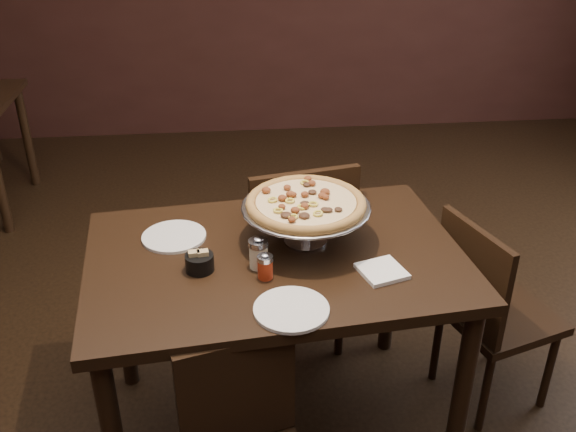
{
  "coord_description": "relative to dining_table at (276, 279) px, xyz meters",
  "views": [
    {
      "loc": [
        -0.22,
        -1.84,
        2.06
      ],
      "look_at": [
        -0.03,
        0.15,
        0.96
      ],
      "focal_mm": 40.0,
      "sensor_mm": 36.0,
      "label": 1
    }
  ],
  "objects": [
    {
      "name": "napkin_stack",
      "position": [
        0.35,
        -0.16,
        0.12
      ],
      "size": [
        0.18,
        0.18,
        0.02
      ],
      "primitive_type": "cube",
      "rotation": [
        0.0,
        0.0,
        0.3
      ],
      "color": "white",
      "rests_on": "dining_table"
    },
    {
      "name": "room",
      "position": [
        0.14,
        -0.08,
        0.68
      ],
      "size": [
        6.04,
        7.04,
        2.84
      ],
      "color": "black",
      "rests_on": "ground"
    },
    {
      "name": "pepper_flake_shaker",
      "position": [
        -0.05,
        -0.15,
        0.15
      ],
      "size": [
        0.05,
        0.05,
        0.1
      ],
      "color": "maroon",
      "rests_on": "dining_table"
    },
    {
      "name": "chair_far",
      "position": [
        0.12,
        0.48,
        -0.18
      ],
      "size": [
        0.55,
        0.55,
        0.99
      ],
      "rotation": [
        0.0,
        0.0,
        3.34
      ],
      "color": "black",
      "rests_on": "ground"
    },
    {
      "name": "parmesan_shaker",
      "position": [
        -0.06,
        -0.08,
        0.17
      ],
      "size": [
        0.07,
        0.07,
        0.12
      ],
      "color": "beige",
      "rests_on": "dining_table"
    },
    {
      "name": "plate_near",
      "position": [
        0.02,
        -0.34,
        0.12
      ],
      "size": [
        0.24,
        0.24,
        0.01
      ],
      "primitive_type": "cylinder",
      "color": "white",
      "rests_on": "dining_table"
    },
    {
      "name": "serving_spatula",
      "position": [
        0.08,
        -0.02,
        0.26
      ],
      "size": [
        0.16,
        0.16,
        0.02
      ],
      "rotation": [
        0.0,
        0.0,
        -0.93
      ],
      "color": "#B8B8BF",
      "rests_on": "pizza_stand"
    },
    {
      "name": "chair_side",
      "position": [
        0.87,
        0.07,
        -0.25
      ],
      "size": [
        0.51,
        0.51,
        0.87
      ],
      "rotation": [
        0.0,
        0.0,
        1.88
      ],
      "color": "black",
      "rests_on": "ground"
    },
    {
      "name": "plate_left",
      "position": [
        -0.37,
        0.15,
        0.12
      ],
      "size": [
        0.24,
        0.24,
        0.01
      ],
      "primitive_type": "cylinder",
      "color": "white",
      "rests_on": "dining_table"
    },
    {
      "name": "dining_table",
      "position": [
        0.0,
        0.0,
        0.0
      ],
      "size": [
        1.42,
        1.02,
        0.83
      ],
      "rotation": [
        0.0,
        0.0,
        0.1
      ],
      "color": "black",
      "rests_on": "ground"
    },
    {
      "name": "pizza_stand",
      "position": [
        0.12,
        0.08,
        0.27
      ],
      "size": [
        0.47,
        0.47,
        0.19
      ],
      "color": "#B8B8BF",
      "rests_on": "dining_table"
    },
    {
      "name": "packet_caddy",
      "position": [
        -0.27,
        -0.08,
        0.14
      ],
      "size": [
        0.1,
        0.1,
        0.08
      ],
      "rotation": [
        0.0,
        0.0,
        0.13
      ],
      "color": "black",
      "rests_on": "dining_table"
    }
  ]
}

